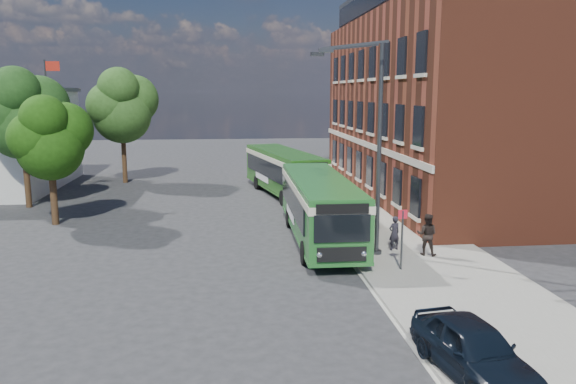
{
  "coord_description": "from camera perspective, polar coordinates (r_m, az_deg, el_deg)",
  "views": [
    {
      "loc": [
        -1.03,
        -24.71,
        7.0
      ],
      "look_at": [
        1.8,
        1.95,
        2.2
      ],
      "focal_mm": 35.0,
      "sensor_mm": 36.0,
      "label": 1
    }
  ],
  "objects": [
    {
      "name": "parked_car",
      "position": [
        14.86,
        18.29,
        -14.87
      ],
      "size": [
        2.23,
        4.28,
        1.39
      ],
      "primitive_type": "imported",
      "rotation": [
        0.0,
        0.0,
        0.15
      ],
      "color": "black",
      "rests_on": "pavement"
    },
    {
      "name": "kerb_line",
      "position": [
        33.82,
        2.54,
        -1.79
      ],
      "size": [
        0.12,
        48.0,
        0.01
      ],
      "primitive_type": "cube",
      "color": "beige",
      "rests_on": "ground"
    },
    {
      "name": "street_lamp",
      "position": [
        23.56,
        8.41,
        4.66
      ],
      "size": [
        2.96,
        2.38,
        9.0
      ],
      "color": "#333638",
      "rests_on": "ground"
    },
    {
      "name": "tree_mid",
      "position": [
        37.3,
        -25.38,
        7.28
      ],
      "size": [
        5.02,
        4.78,
        8.48
      ],
      "color": "#342413",
      "rests_on": "ground"
    },
    {
      "name": "ground",
      "position": [
        25.7,
        -3.56,
        -5.67
      ],
      "size": [
        120.0,
        120.0,
        0.0
      ],
      "primitive_type": "plane",
      "color": "#2A2A2D",
      "rests_on": "ground"
    },
    {
      "name": "flagpole",
      "position": [
        39.46,
        -23.03,
        6.36
      ],
      "size": [
        0.95,
        0.1,
        9.0
      ],
      "color": "#333638",
      "rests_on": "ground"
    },
    {
      "name": "pavement",
      "position": [
        34.39,
        7.57,
        -1.55
      ],
      "size": [
        6.0,
        48.0,
        0.15
      ],
      "primitive_type": "cube",
      "color": "gray",
      "rests_on": "ground"
    },
    {
      "name": "brick_office",
      "position": [
        39.67,
        16.44,
        9.7
      ],
      "size": [
        12.1,
        26.0,
        14.2
      ],
      "color": "brown",
      "rests_on": "ground"
    },
    {
      "name": "pedestrian_b",
      "position": [
        24.53,
        13.93,
        -4.21
      ],
      "size": [
        1.08,
        1.0,
        1.79
      ],
      "primitive_type": "imported",
      "rotation": [
        0.0,
        0.0,
        2.67
      ],
      "color": "black",
      "rests_on": "pavement"
    },
    {
      "name": "bus_stop_sign",
      "position": [
        22.24,
        11.51,
        -4.35
      ],
      "size": [
        0.35,
        0.08,
        2.52
      ],
      "color": "#333638",
      "rests_on": "ground"
    },
    {
      "name": "bus_rear",
      "position": [
        38.35,
        -0.44,
        2.41
      ],
      "size": [
        4.75,
        11.41,
        3.02
      ],
      "color": "#1F5416",
      "rests_on": "ground"
    },
    {
      "name": "tree_right",
      "position": [
        45.07,
        -16.49,
        8.45
      ],
      "size": [
        5.22,
        4.97,
        8.82
      ],
      "color": "#342413",
      "rests_on": "ground"
    },
    {
      "name": "tree_left",
      "position": [
        31.82,
        -23.02,
        5.13
      ],
      "size": [
        4.07,
        3.87,
        6.87
      ],
      "color": "#342413",
      "rests_on": "ground"
    },
    {
      "name": "bus_front",
      "position": [
        26.53,
        3.22,
        -1.1
      ],
      "size": [
        2.73,
        11.36,
        3.02
      ],
      "color": "#246527",
      "rests_on": "ground"
    },
    {
      "name": "pedestrian_a",
      "position": [
        25.04,
        10.75,
        -4.12
      ],
      "size": [
        0.64,
        0.53,
        1.51
      ],
      "primitive_type": "imported",
      "rotation": [
        0.0,
        0.0,
        3.49
      ],
      "color": "black",
      "rests_on": "pavement"
    }
  ]
}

